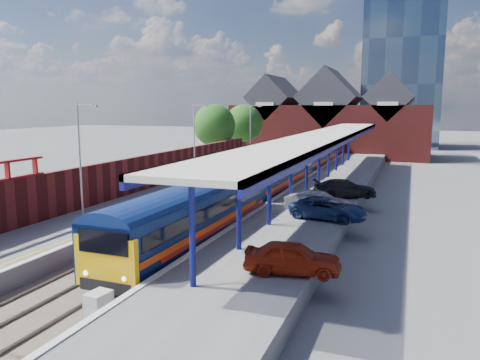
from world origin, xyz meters
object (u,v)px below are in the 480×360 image
object	(u,v)px
lamp_post_b	(81,153)
lamp_post_c	(195,137)
platform_sign	(218,160)
lamp_post_d	(251,129)
train	(298,162)
parked_car_blue	(328,209)
parked_car_dark	(345,188)
parked_car_red	(292,257)
relay_cabinet	(99,305)
parked_car_silver	(318,202)

from	to	relation	value
lamp_post_b	lamp_post_c	size ratio (longest dim) A/B	1.00
platform_sign	lamp_post_d	bearing A→B (deg)	95.56
platform_sign	train	bearing A→B (deg)	43.41
lamp_post_c	platform_sign	size ratio (longest dim) A/B	2.80
lamp_post_d	parked_car_blue	size ratio (longest dim) A/B	1.50
lamp_post_c	parked_car_dark	bearing A→B (deg)	-15.77
parked_car_blue	lamp_post_c	bearing A→B (deg)	60.92
lamp_post_b	lamp_post_c	distance (m)	16.00
parked_car_dark	parked_car_blue	bearing A→B (deg)	157.62
train	parked_car_red	world-z (taller)	train
relay_cabinet	parked_car_blue	bearing A→B (deg)	73.69
lamp_post_c	train	bearing A→B (deg)	46.03
parked_car_silver	platform_sign	bearing A→B (deg)	49.90
lamp_post_d	parked_car_red	world-z (taller)	lamp_post_d
lamp_post_b	platform_sign	xyz separation A→B (m)	(1.36, 18.00, -2.30)
platform_sign	parked_car_red	world-z (taller)	platform_sign
train	platform_sign	bearing A→B (deg)	-136.59
lamp_post_d	parked_car_dark	bearing A→B (deg)	-54.48
lamp_post_c	relay_cabinet	xyz separation A→B (m)	(8.34, -25.75, -4.49)
lamp_post_c	parked_car_red	xyz separation A→B (m)	(14.56, -21.32, -3.32)
parked_car_red	relay_cabinet	distance (m)	7.73
train	parked_car_red	distance (m)	30.22
lamp_post_b	parked_car_silver	world-z (taller)	lamp_post_b
train	parked_car_red	size ratio (longest dim) A/B	16.72
lamp_post_c	platform_sign	distance (m)	3.34
lamp_post_d	parked_car_dark	distance (m)	24.84
relay_cabinet	parked_car_silver	bearing A→B (deg)	78.81
parked_car_dark	parked_car_blue	world-z (taller)	parked_car_dark
parked_car_silver	lamp_post_c	bearing A→B (deg)	58.14
lamp_post_b	platform_sign	bearing A→B (deg)	85.67
parked_car_blue	relay_cabinet	bearing A→B (deg)	166.72
train	parked_car_blue	distance (m)	20.61
lamp_post_b	lamp_post_c	xyz separation A→B (m)	(0.00, 16.00, 0.00)
parked_car_silver	relay_cabinet	size ratio (longest dim) A/B	4.14
platform_sign	relay_cabinet	bearing A→B (deg)	-75.90
platform_sign	parked_car_silver	bearing A→B (deg)	-44.66
lamp_post_d	platform_sign	xyz separation A→B (m)	(1.36, -14.00, -2.30)
parked_car_blue	platform_sign	bearing A→B (deg)	53.49
parked_car_silver	relay_cabinet	distance (m)	16.71
parked_car_silver	train	bearing A→B (deg)	21.60
train	lamp_post_d	world-z (taller)	lamp_post_d
train	parked_car_dark	bearing A→B (deg)	-62.10
train	lamp_post_c	distance (m)	11.67
parked_car_blue	relay_cabinet	size ratio (longest dim) A/B	4.66
lamp_post_d	parked_car_silver	xyz separation A→B (m)	(13.38, -25.87, -3.31)
lamp_post_c	parked_car_red	size ratio (longest dim) A/B	1.77
parked_car_red	parked_car_dark	xyz separation A→B (m)	(-0.25, 17.28, 0.01)
parked_car_silver	parked_car_blue	distance (m)	1.82
lamp_post_c	lamp_post_b	bearing A→B (deg)	-90.00
parked_car_silver	parked_car_dark	distance (m)	5.91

